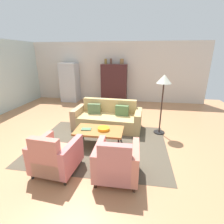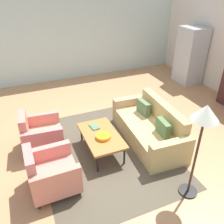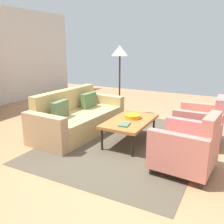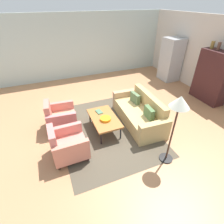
{
  "view_description": "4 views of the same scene",
  "coord_description": "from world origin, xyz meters",
  "px_view_note": "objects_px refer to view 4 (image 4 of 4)",
  "views": [
    {
      "loc": [
        1.12,
        -3.92,
        2.23
      ],
      "look_at": [
        0.45,
        0.28,
        0.77
      ],
      "focal_mm": 26.99,
      "sensor_mm": 36.0,
      "label": 1
    },
    {
      "loc": [
        3.9,
        -1.5,
        3.27
      ],
      "look_at": [
        -0.08,
        0.18,
        0.75
      ],
      "focal_mm": 37.81,
      "sensor_mm": 36.0,
      "label": 2
    },
    {
      "loc": [
        -3.74,
        -1.88,
        1.77
      ],
      "look_at": [
        0.25,
        0.22,
        0.52
      ],
      "focal_mm": 39.8,
      "sensor_mm": 36.0,
      "label": 3
    },
    {
      "loc": [
        3.9,
        -1.45,
        3.24
      ],
      "look_at": [
        0.31,
        0.02,
        0.65
      ],
      "focal_mm": 27.39,
      "sensor_mm": 36.0,
      "label": 4
    }
  ],
  "objects_px": {
    "coffee_table": "(104,119)",
    "vase_round": "(219,46)",
    "refrigerator": "(171,60)",
    "book_stack": "(99,112)",
    "fruit_bowl": "(105,119)",
    "armchair_right": "(67,145)",
    "cabinet": "(213,77)",
    "armchair_left": "(59,118)",
    "couch": "(140,113)",
    "floor_lamp": "(179,109)",
    "vase_tall": "(213,45)"
  },
  "relations": [
    {
      "from": "book_stack",
      "to": "floor_lamp",
      "type": "xyz_separation_m",
      "value": [
        1.92,
        1.04,
        1.0
      ]
    },
    {
      "from": "fruit_bowl",
      "to": "armchair_right",
      "type": "bearing_deg",
      "value": -67.56
    },
    {
      "from": "vase_round",
      "to": "refrigerator",
      "type": "bearing_deg",
      "value": -177.19
    },
    {
      "from": "coffee_table",
      "to": "floor_lamp",
      "type": "bearing_deg",
      "value": 31.92
    },
    {
      "from": "fruit_bowl",
      "to": "floor_lamp",
      "type": "distance_m",
      "value": 2.04
    },
    {
      "from": "cabinet",
      "to": "book_stack",
      "type": "bearing_deg",
      "value": -90.99
    },
    {
      "from": "coffee_table",
      "to": "refrigerator",
      "type": "xyz_separation_m",
      "value": [
        -2.43,
        4.11,
        0.53
      ]
    },
    {
      "from": "book_stack",
      "to": "fruit_bowl",
      "type": "bearing_deg",
      "value": 5.1
    },
    {
      "from": "coffee_table",
      "to": "floor_lamp",
      "type": "relative_size",
      "value": 0.7
    },
    {
      "from": "armchair_right",
      "to": "floor_lamp",
      "type": "relative_size",
      "value": 0.51
    },
    {
      "from": "vase_tall",
      "to": "vase_round",
      "type": "xyz_separation_m",
      "value": [
        0.25,
        0.0,
        0.01
      ]
    },
    {
      "from": "couch",
      "to": "refrigerator",
      "type": "distance_m",
      "value": 3.86
    },
    {
      "from": "couch",
      "to": "fruit_bowl",
      "type": "height_order",
      "value": "couch"
    },
    {
      "from": "armchair_left",
      "to": "cabinet",
      "type": "bearing_deg",
      "value": 90.97
    },
    {
      "from": "couch",
      "to": "book_stack",
      "type": "xyz_separation_m",
      "value": [
        -0.32,
        -1.23,
        0.16
      ]
    },
    {
      "from": "book_stack",
      "to": "armchair_right",
      "type": "bearing_deg",
      "value": -50.85
    },
    {
      "from": "fruit_bowl",
      "to": "book_stack",
      "type": "height_order",
      "value": "fruit_bowl"
    },
    {
      "from": "armchair_left",
      "to": "fruit_bowl",
      "type": "xyz_separation_m",
      "value": [
        0.72,
        1.17,
        0.13
      ]
    },
    {
      "from": "couch",
      "to": "floor_lamp",
      "type": "distance_m",
      "value": 1.98
    },
    {
      "from": "armchair_left",
      "to": "armchair_right",
      "type": "distance_m",
      "value": 1.21
    },
    {
      "from": "fruit_bowl",
      "to": "refrigerator",
      "type": "relative_size",
      "value": 0.16
    },
    {
      "from": "armchair_left",
      "to": "cabinet",
      "type": "distance_m",
      "value": 5.43
    },
    {
      "from": "armchair_right",
      "to": "coffee_table",
      "type": "bearing_deg",
      "value": 116.46
    },
    {
      "from": "armchair_left",
      "to": "armchair_right",
      "type": "xyz_separation_m",
      "value": [
        1.21,
        -0.0,
        0.0
      ]
    },
    {
      "from": "vase_tall",
      "to": "refrigerator",
      "type": "relative_size",
      "value": 0.13
    },
    {
      "from": "coffee_table",
      "to": "armchair_right",
      "type": "distance_m",
      "value": 1.31
    },
    {
      "from": "coffee_table",
      "to": "vase_round",
      "type": "distance_m",
      "value": 4.5
    },
    {
      "from": "cabinet",
      "to": "vase_tall",
      "type": "height_order",
      "value": "vase_tall"
    },
    {
      "from": "book_stack",
      "to": "vase_tall",
      "type": "distance_m",
      "value": 4.51
    },
    {
      "from": "couch",
      "to": "vase_tall",
      "type": "relative_size",
      "value": 8.98
    },
    {
      "from": "book_stack",
      "to": "vase_round",
      "type": "xyz_separation_m",
      "value": [
        -0.08,
        4.25,
        1.48
      ]
    },
    {
      "from": "couch",
      "to": "armchair_left",
      "type": "bearing_deg",
      "value": 78.53
    },
    {
      "from": "refrigerator",
      "to": "fruit_bowl",
      "type": "bearing_deg",
      "value": -58.2
    },
    {
      "from": "floor_lamp",
      "to": "vase_round",
      "type": "bearing_deg",
      "value": 121.81
    },
    {
      "from": "floor_lamp",
      "to": "vase_tall",
      "type": "bearing_deg",
      "value": 124.92
    },
    {
      "from": "armchair_right",
      "to": "fruit_bowl",
      "type": "bearing_deg",
      "value": 111.64
    },
    {
      "from": "coffee_table",
      "to": "armchair_right",
      "type": "height_order",
      "value": "armchair_right"
    },
    {
      "from": "armchair_right",
      "to": "cabinet",
      "type": "bearing_deg",
      "value": 98.11
    },
    {
      "from": "vase_tall",
      "to": "vase_round",
      "type": "distance_m",
      "value": 0.25
    },
    {
      "from": "armchair_right",
      "to": "book_stack",
      "type": "distance_m",
      "value": 1.46
    },
    {
      "from": "book_stack",
      "to": "refrigerator",
      "type": "height_order",
      "value": "refrigerator"
    },
    {
      "from": "book_stack",
      "to": "vase_tall",
      "type": "xyz_separation_m",
      "value": [
        -0.33,
        4.25,
        1.47
      ]
    },
    {
      "from": "couch",
      "to": "fruit_bowl",
      "type": "xyz_separation_m",
      "value": [
        0.11,
        -1.19,
        0.18
      ]
    },
    {
      "from": "refrigerator",
      "to": "vase_tall",
      "type": "bearing_deg",
      "value": 3.2
    },
    {
      "from": "couch",
      "to": "coffee_table",
      "type": "height_order",
      "value": "couch"
    },
    {
      "from": "coffee_table",
      "to": "refrigerator",
      "type": "relative_size",
      "value": 0.65
    },
    {
      "from": "armchair_right",
      "to": "vase_round",
      "type": "distance_m",
      "value": 5.7
    },
    {
      "from": "refrigerator",
      "to": "book_stack",
      "type": "bearing_deg",
      "value": -63.02
    },
    {
      "from": "vase_tall",
      "to": "floor_lamp",
      "type": "xyz_separation_m",
      "value": [
        2.25,
        -3.22,
        -0.48
      ]
    },
    {
      "from": "armchair_right",
      "to": "cabinet",
      "type": "xyz_separation_m",
      "value": [
        -0.84,
        5.39,
        0.56
      ]
    }
  ]
}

